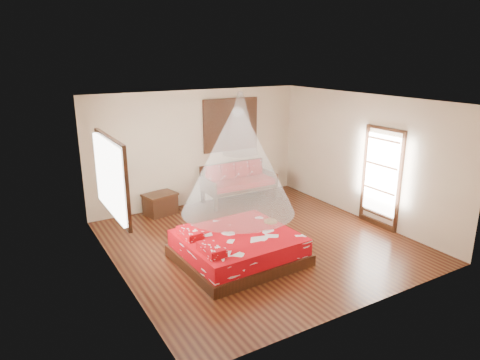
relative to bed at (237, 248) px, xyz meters
name	(u,v)px	position (x,y,z in m)	size (l,w,h in m)	color
room	(259,174)	(0.77, 0.50, 1.15)	(5.54, 5.54, 2.84)	black
bed	(237,248)	(0.00, 0.00, 0.00)	(2.14, 1.95, 0.64)	black
daybed	(238,181)	(1.68, 2.88, 0.27)	(1.83, 0.81, 0.95)	black
storage_chest	(160,204)	(-0.37, 2.95, 0.00)	(0.82, 0.68, 0.50)	black
shutter_panel	(231,125)	(1.68, 3.21, 1.65)	(1.52, 0.06, 1.32)	black
window_left	(113,176)	(-1.94, 0.70, 1.45)	(0.10, 1.74, 1.34)	black
glazed_door	(381,178)	(3.49, -0.10, 0.82)	(0.08, 1.02, 2.16)	black
wine_tray	(271,219)	(0.86, 0.20, 0.31)	(0.26, 0.26, 0.21)	brown
mosquito_net_main	(238,162)	(0.02, 0.00, 1.60)	(1.99, 1.99, 1.80)	white
mosquito_net_daybed	(240,123)	(1.68, 2.75, 1.75)	(0.88, 0.88, 1.50)	white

